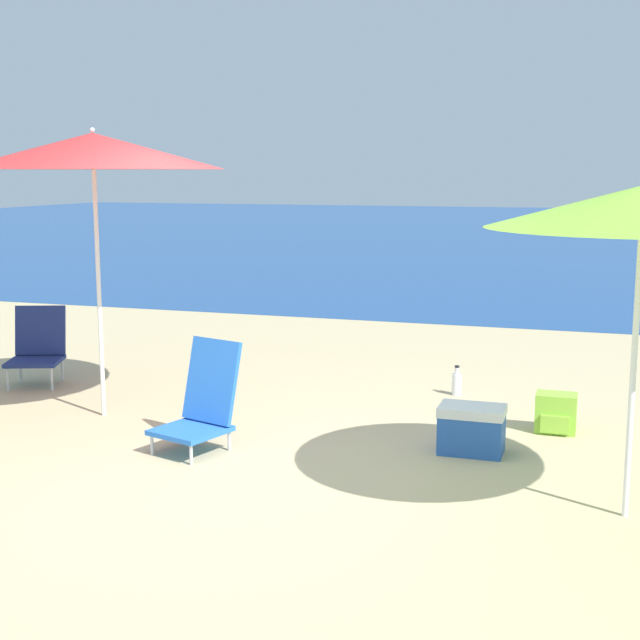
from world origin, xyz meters
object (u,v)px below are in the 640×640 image
(beach_umbrella_red, at_px, (93,151))
(beach_chair_blue, at_px, (202,403))
(water_bottle, at_px, (457,383))
(cooler_box, at_px, (472,429))
(beach_chair_navy, at_px, (38,346))
(backpack_lime, at_px, (556,413))

(beach_umbrella_red, xyz_separation_m, beach_chair_blue, (1.18, -0.56, -1.84))
(water_bottle, relative_size, cooler_box, 0.58)
(beach_umbrella_red, bearing_deg, water_bottle, 30.65)
(water_bottle, xyz_separation_m, cooler_box, (0.38, -1.67, 0.07))
(beach_umbrella_red, height_order, beach_chair_navy, beach_umbrella_red)
(beach_chair_blue, bearing_deg, water_bottle, 72.45)
(beach_umbrella_red, xyz_separation_m, backpack_lime, (3.65, 0.67, -2.04))
(beach_chair_blue, distance_m, water_bottle, 2.66)
(beach_umbrella_red, height_order, backpack_lime, beach_umbrella_red)
(beach_chair_blue, xyz_separation_m, beach_chair_navy, (-2.40, 1.38, 0.02))
(beach_umbrella_red, height_order, water_bottle, beach_umbrella_red)
(beach_umbrella_red, relative_size, beach_chair_navy, 3.21)
(beach_umbrella_red, distance_m, backpack_lime, 4.23)
(beach_chair_navy, distance_m, cooler_box, 4.40)
(beach_chair_blue, xyz_separation_m, backpack_lime, (2.46, 1.23, -0.20))
(water_bottle, bearing_deg, beach_chair_blue, -125.21)
(beach_umbrella_red, xyz_separation_m, beach_chair_navy, (-1.21, 0.82, -1.82))
(beach_chair_blue, relative_size, cooler_box, 1.70)
(beach_chair_navy, height_order, water_bottle, beach_chair_navy)
(beach_chair_navy, bearing_deg, backpack_lime, -21.76)
(beach_umbrella_red, relative_size, cooler_box, 5.03)
(beach_chair_blue, distance_m, backpack_lime, 2.76)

